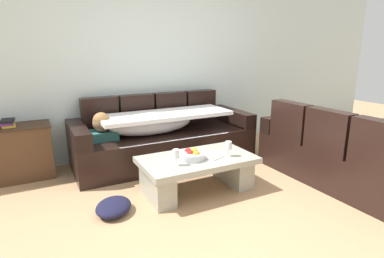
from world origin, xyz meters
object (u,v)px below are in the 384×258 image
(fruit_bowl, at_px, (191,155))
(wine_glass_near_right, at_px, (229,146))
(crumpled_garment, at_px, (114,207))
(book_stack_on_cabinet, at_px, (7,123))
(side_cabinet, at_px, (19,152))
(wine_glass_near_left, at_px, (176,154))
(open_magazine, at_px, (214,155))
(couch_near_window, at_px, (349,155))
(couch_along_wall, at_px, (161,138))
(coffee_table, at_px, (197,170))

(fruit_bowl, relative_size, wine_glass_near_right, 1.69)
(fruit_bowl, relative_size, crumpled_garment, 0.70)
(book_stack_on_cabinet, bearing_deg, side_cabinet, -0.34)
(wine_glass_near_left, distance_m, side_cabinet, 1.96)
(fruit_bowl, bearing_deg, open_magazine, -4.03)
(wine_glass_near_left, relative_size, crumpled_garment, 0.42)
(open_magazine, xyz_separation_m, crumpled_garment, (-1.11, -0.03, -0.33))
(open_magazine, bearing_deg, wine_glass_near_left, 167.16)
(open_magazine, height_order, book_stack_on_cabinet, book_stack_on_cabinet)
(couch_near_window, bearing_deg, wine_glass_near_right, 68.97)
(couch_along_wall, distance_m, crumpled_garment, 1.46)
(fruit_bowl, distance_m, wine_glass_near_right, 0.41)
(wine_glass_near_right, xyz_separation_m, crumpled_garment, (-1.23, 0.06, -0.44))
(couch_near_window, xyz_separation_m, fruit_bowl, (-1.68, 0.61, 0.09))
(couch_near_window, height_order, wine_glass_near_right, couch_near_window)
(fruit_bowl, xyz_separation_m, side_cabinet, (-1.61, 1.27, -0.10))
(wine_glass_near_left, xyz_separation_m, crumpled_garment, (-0.62, 0.06, -0.44))
(book_stack_on_cabinet, bearing_deg, crumpled_garment, -57.63)
(couch_along_wall, xyz_separation_m, side_cabinet, (-1.69, 0.23, -0.01))
(couch_along_wall, relative_size, wine_glass_near_right, 14.23)
(coffee_table, distance_m, book_stack_on_cabinet, 2.21)
(couch_along_wall, height_order, fruit_bowl, couch_along_wall)
(crumpled_garment, bearing_deg, coffee_table, 3.65)
(open_magazine, xyz_separation_m, side_cabinet, (-1.87, 1.29, -0.06))
(coffee_table, relative_size, open_magazine, 4.29)
(wine_glass_near_left, height_order, crumpled_garment, wine_glass_near_left)
(fruit_bowl, distance_m, side_cabinet, 2.05)
(coffee_table, height_order, side_cabinet, side_cabinet)
(couch_near_window, distance_m, wine_glass_near_left, 1.97)
(crumpled_garment, bearing_deg, couch_near_window, -12.54)
(couch_along_wall, relative_size, book_stack_on_cabinet, 10.61)
(coffee_table, distance_m, fruit_bowl, 0.20)
(coffee_table, height_order, crumpled_garment, coffee_table)
(book_stack_on_cabinet, relative_size, crumpled_garment, 0.56)
(couch_along_wall, bearing_deg, fruit_bowl, -94.46)
(couch_along_wall, distance_m, wine_glass_near_left, 1.20)
(couch_near_window, height_order, crumpled_garment, couch_near_window)
(wine_glass_near_right, bearing_deg, couch_along_wall, 104.72)
(couch_along_wall, distance_m, book_stack_on_cabinet, 1.81)
(couch_near_window, bearing_deg, couch_along_wall, 43.97)
(open_magazine, bearing_deg, wine_glass_near_right, -58.51)
(coffee_table, relative_size, fruit_bowl, 4.29)
(couch_near_window, relative_size, coffee_table, 1.68)
(wine_glass_near_right, height_order, side_cabinet, side_cabinet)
(couch_near_window, height_order, fruit_bowl, couch_near_window)
(coffee_table, xyz_separation_m, book_stack_on_cabinet, (-1.76, 1.26, 0.44))
(fruit_bowl, height_order, book_stack_on_cabinet, book_stack_on_cabinet)
(wine_glass_near_left, relative_size, book_stack_on_cabinet, 0.75)
(book_stack_on_cabinet, xyz_separation_m, crumpled_garment, (0.84, -1.32, -0.62))
(fruit_bowl, xyz_separation_m, crumpled_garment, (-0.85, -0.04, -0.36))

